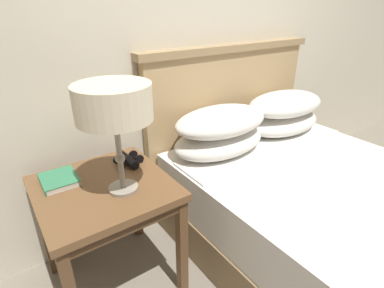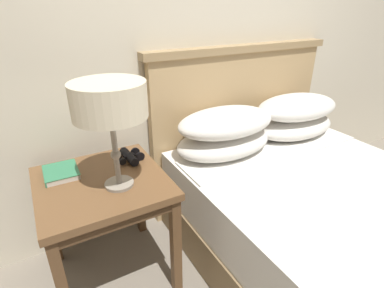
% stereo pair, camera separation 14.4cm
% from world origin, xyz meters
% --- Properties ---
extents(wall_back, '(8.00, 0.06, 2.60)m').
position_xyz_m(wall_back, '(0.00, 1.09, 1.30)').
color(wall_back, beige).
rests_on(wall_back, ground_plane).
extents(nightstand, '(0.58, 0.58, 0.60)m').
position_xyz_m(nightstand, '(-0.68, 0.72, 0.52)').
color(nightstand, brown).
rests_on(nightstand, ground_plane).
extents(bed, '(1.36, 1.88, 1.11)m').
position_xyz_m(bed, '(0.34, 0.21, 0.32)').
color(bed, olive).
rests_on(bed, ground_plane).
extents(table_lamp, '(0.30, 0.30, 0.47)m').
position_xyz_m(table_lamp, '(-0.62, 0.63, 0.99)').
color(table_lamp, gray).
rests_on(table_lamp, nightstand).
extents(book_on_nightstand, '(0.16, 0.18, 0.03)m').
position_xyz_m(book_on_nightstand, '(-0.84, 0.85, 0.61)').
color(book_on_nightstand, silver).
rests_on(book_on_nightstand, nightstand).
extents(binoculars_pair, '(0.14, 0.16, 0.05)m').
position_xyz_m(binoculars_pair, '(-0.51, 0.84, 0.62)').
color(binoculars_pair, black).
rests_on(binoculars_pair, nightstand).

